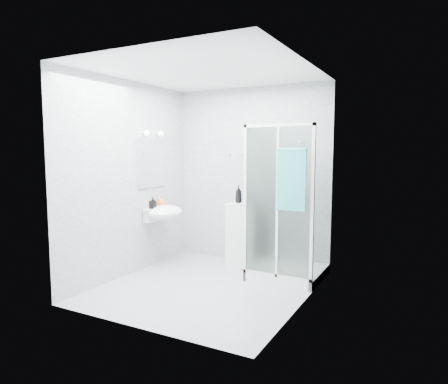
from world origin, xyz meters
The scene contains 12 objects.
room centered at (0.00, 0.00, 1.30)m, with size 2.40×2.60×2.60m.
shower_enclosure centered at (0.67, 0.77, 0.45)m, with size 0.90×0.95×2.00m.
wall_basin centered at (-0.99, 0.45, 0.80)m, with size 0.46×0.56×0.35m.
mirror centered at (-1.19, 0.45, 1.50)m, with size 0.02×0.60×0.70m, color white.
vanity_lights centered at (-1.14, 0.45, 1.92)m, with size 0.10×0.40×0.08m.
wall_hooks centered at (-0.25, 1.26, 1.62)m, with size 0.23×0.06×0.03m.
storage_cabinet centered at (0.01, 1.01, 0.46)m, with size 0.39×0.41×0.93m.
hand_towel centered at (0.94, 0.37, 1.36)m, with size 0.35×0.05×0.74m.
shampoo_bottle_a centered at (-0.06, 1.00, 1.05)m, with size 0.10×0.10×0.25m, color black.
shampoo_bottle_b centered at (0.09, 0.98, 1.05)m, with size 0.11×0.11×0.23m, color #0C0A3E.
soap_dispenser_orange centered at (-1.11, 0.57, 0.94)m, with size 0.12×0.12×0.15m, color #FC5C1D.
soap_dispenser_black centered at (-1.05, 0.30, 0.95)m, with size 0.08×0.08×0.17m, color black.
Camera 1 is at (2.43, -4.13, 1.69)m, focal length 32.00 mm.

